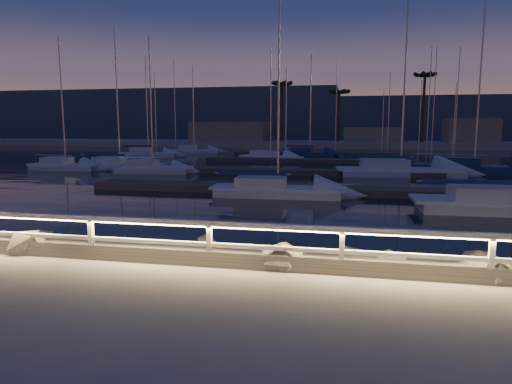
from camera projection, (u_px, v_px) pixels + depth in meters
ground at (169, 263)px, 10.76m from camera, size 400.00×400.00×0.00m
harbor_water at (303, 172)px, 41.16m from camera, size 400.00×440.00×0.60m
guard_rail at (165, 231)px, 10.66m from camera, size 44.11×0.12×1.06m
riprap at (130, 250)px, 12.97m from camera, size 40.15×2.50×1.29m
floating_docks at (304, 165)px, 42.32m from camera, size 22.00×36.00×0.40m
far_shore at (326, 142)px, 82.52m from camera, size 160.00×14.00×5.20m
palm_left at (282, 86)px, 80.68m from camera, size 3.00×3.00×11.20m
palm_center at (339, 94)px, 79.86m from camera, size 3.00×3.00×9.70m
palm_right at (425, 78)px, 75.78m from camera, size 3.00×3.00×12.20m
distant_hills at (266, 121)px, 144.07m from camera, size 230.00×37.50×18.00m
sailboat_a at (64, 165)px, 39.56m from camera, size 6.68×2.22×11.31m
sailboat_c at (274, 189)px, 24.83m from camera, size 7.36×2.41×12.36m
sailboat_d at (508, 203)px, 20.21m from camera, size 8.71×2.80×14.61m
sailboat_e at (151, 168)px, 37.00m from camera, size 6.51×2.60×10.86m
sailboat_f at (118, 165)px, 40.03m from camera, size 7.41×3.08×12.26m
sailboat_h at (397, 170)px, 34.84m from camera, size 9.87×3.87×16.27m
sailboat_i at (147, 154)px, 55.66m from camera, size 7.31×3.70×12.06m
sailboat_k at (269, 157)px, 50.60m from camera, size 7.50×4.41×12.32m
sailboat_l at (470, 167)px, 37.39m from camera, size 9.79×4.81×15.96m
sailboat_m at (193, 150)px, 63.08m from camera, size 7.28×3.92×12.03m
sailboat_n at (308, 153)px, 56.78m from camera, size 7.56×3.48×12.45m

